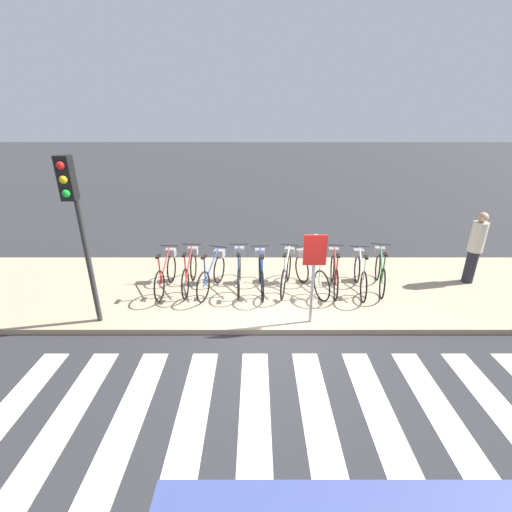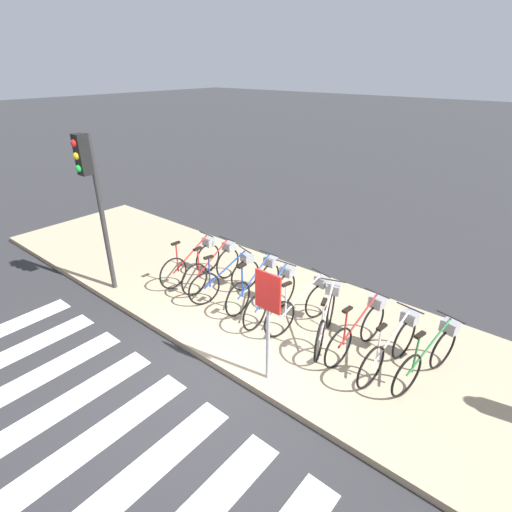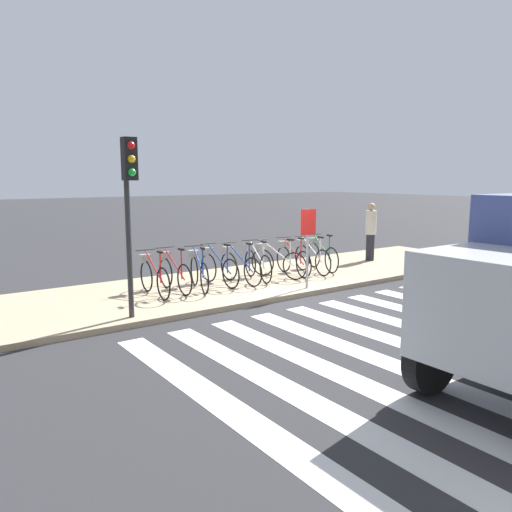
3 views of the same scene
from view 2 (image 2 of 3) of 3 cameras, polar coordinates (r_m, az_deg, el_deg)
ground_plane at (r=6.79m, az=-4.68°, el=-16.45°), size 120.00×120.00×0.00m
sidewalk at (r=7.89m, az=4.95°, el=-9.02°), size 16.74×3.77×0.12m
parked_bicycle_0 at (r=9.04m, az=-8.84°, el=-0.64°), size 0.46×1.70×1.05m
parked_bicycle_1 at (r=8.74m, az=-5.93°, el=-1.42°), size 0.46×1.70×1.05m
parked_bicycle_2 at (r=8.29m, az=-3.88°, el=-2.95°), size 0.60×1.65×1.05m
parked_bicycle_3 at (r=8.04m, az=0.12°, el=-3.89°), size 0.46×1.70×1.05m
parked_bicycle_4 at (r=7.67m, az=2.53°, el=-5.51°), size 0.46×1.70×1.05m
parked_bicycle_5 at (r=7.44m, az=6.82°, el=-6.76°), size 0.53×1.67×1.05m
parked_bicycle_6 at (r=7.15m, az=10.08°, el=-8.52°), size 0.69×1.62×1.05m
parked_bicycle_7 at (r=6.98m, az=14.61°, el=-9.93°), size 0.46×1.70×1.05m
parked_bicycle_8 at (r=6.75m, az=18.86°, el=-11.98°), size 0.46×1.69×1.05m
parked_bicycle_9 at (r=6.77m, az=23.60°, el=-12.76°), size 0.54×1.67×1.05m
traffic_light at (r=8.41m, az=-22.54°, el=9.67°), size 0.24×0.40×3.29m
sign_post at (r=5.75m, az=1.72°, el=-7.57°), size 0.44×0.07×1.87m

